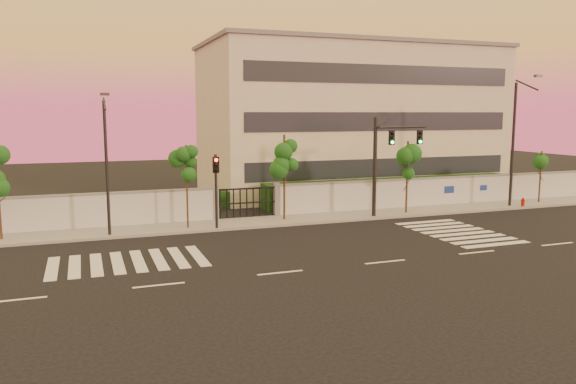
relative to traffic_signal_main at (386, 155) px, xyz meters
name	(u,v)px	position (x,y,z in m)	size (l,w,h in m)	color
ground	(385,262)	(-5.48, -9.56, -4.03)	(120.00, 120.00, 0.00)	black
sidewalk	(300,219)	(-5.48, 0.94, -3.96)	(60.00, 3.00, 0.15)	gray
perimeter_wall	(293,200)	(-5.38, 2.44, -2.96)	(60.00, 0.36, 2.20)	#B9BCC1
hedge_row	(293,197)	(-4.32, 5.18, -3.21)	(41.00, 4.25, 1.80)	black
institutional_building	(349,119)	(3.52, 12.43, 2.12)	(24.40, 12.40, 12.25)	beige
road_markings	(320,246)	(-7.06, -5.80, -4.02)	(57.00, 7.62, 0.02)	silver
street_tree_c	(187,168)	(-12.54, 0.47, -0.46)	(1.30, 1.03, 4.86)	#382314
street_tree_d	(284,158)	(-6.50, 0.95, -0.10)	(1.62, 1.29, 5.34)	#382314
street_tree_e	(408,161)	(1.84, 0.43, -0.46)	(1.61, 1.28, 4.84)	#382314
street_tree_f	(541,165)	(13.38, 0.86, -1.16)	(1.43, 1.14, 3.89)	#382314
traffic_signal_main	(386,155)	(0.00, 0.00, 0.00)	(4.01, 0.87, 6.38)	black
traffic_signal_secondary	(216,183)	(-11.04, -0.29, -1.28)	(0.34, 0.33, 4.33)	black
streetlight_west	(107,161)	(-16.85, -0.12, 0.09)	(0.46, 1.84, 7.63)	black
streetlight_east	(515,138)	(10.18, 0.08, 0.90)	(0.54, 2.19, 9.12)	black
fire_hydrant	(523,203)	(10.82, -0.31, -3.65)	(0.30, 0.28, 0.76)	#A8140B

